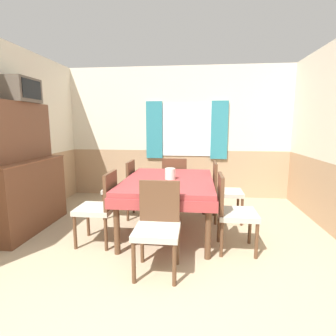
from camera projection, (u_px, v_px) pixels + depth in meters
wall_back at (178, 133)px, 5.30m from camera, size 4.81×0.09×2.60m
wall_left at (8, 137)px, 3.65m from camera, size 0.05×4.21×2.60m
dining_table at (169, 186)px, 3.59m from camera, size 1.22×1.67×0.74m
chair_head_window at (175, 181)px, 4.61m from camera, size 0.44×0.44×0.91m
chair_right_far at (223, 189)px, 4.00m from camera, size 0.44×0.44×0.91m
chair_right_near at (232, 209)px, 3.05m from camera, size 0.44×0.44×0.91m
chair_left_near at (101, 205)px, 3.22m from camera, size 0.44×0.44×0.91m
chair_head_near at (158, 223)px, 2.61m from camera, size 0.44×0.44×0.91m
chair_left_far at (123, 186)px, 4.17m from camera, size 0.44×0.44×0.91m
sideboard at (24, 178)px, 3.62m from camera, size 0.46×1.34×1.77m
tv at (22, 90)px, 3.55m from camera, size 0.29×0.49×0.33m
vase at (170, 174)px, 3.54m from camera, size 0.14×0.14×0.15m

